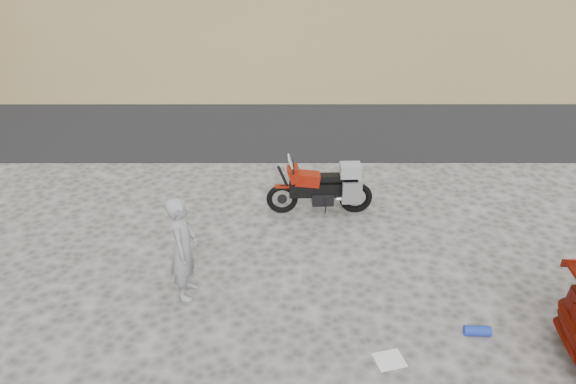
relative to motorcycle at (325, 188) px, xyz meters
name	(u,v)px	position (x,y,z in m)	size (l,w,h in m)	color
ground	(262,315)	(-1.16, -3.18, -0.55)	(140.00, 140.00, 0.00)	#484542
road	(274,112)	(-1.16, 5.82, -0.55)	(120.00, 7.00, 0.05)	black
motorcycle	(325,188)	(0.00, 0.00, 0.00)	(2.18, 0.66, 1.30)	black
man	(188,293)	(-2.41, -2.65, -0.55)	(0.66, 0.43, 1.81)	gray
gear_white_cloth	(389,360)	(0.70, -4.15, -0.55)	(0.41, 0.36, 0.01)	white
gear_blue_mat	(477,331)	(2.10, -3.63, -0.48)	(0.16, 0.16, 0.39)	#1C33AA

